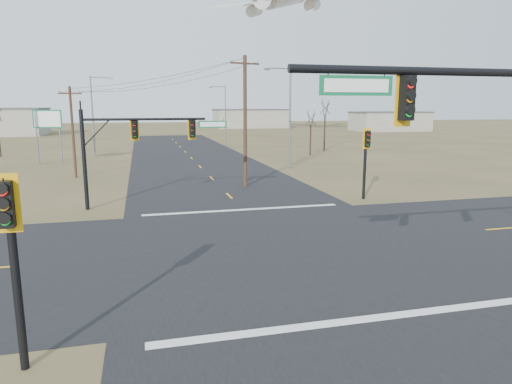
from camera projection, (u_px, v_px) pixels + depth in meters
ground at (279, 246)px, 20.57m from camera, size 320.00×320.00×0.00m
road_ew at (279, 246)px, 20.57m from camera, size 160.00×14.00×0.02m
road_ns at (279, 246)px, 20.57m from camera, size 14.00×160.00×0.02m
stop_bar_near at (354, 320)px, 13.42m from camera, size 12.00×0.40×0.01m
stop_bar_far at (243, 210)px, 27.71m from camera, size 12.00×0.40×0.01m
mast_arm_far at (140, 137)px, 27.85m from camera, size 8.82×0.57×6.04m
pedestal_signal_ne at (366, 149)px, 30.29m from camera, size 0.57×0.50×4.79m
pedestal_signal_sw at (10, 232)px, 10.26m from camera, size 0.56×0.50×4.81m
utility_pole_near at (245, 120)px, 34.94m from camera, size 2.37×0.79×9.96m
utility_pole_far at (73, 130)px, 39.42m from camera, size 1.93×0.23×7.88m
highway_sign at (48, 126)px, 48.62m from camera, size 3.02×0.86×5.82m
streetlight_a at (288, 112)px, 45.01m from camera, size 2.79×0.38×9.99m
streetlight_b at (224, 113)px, 69.61m from camera, size 2.59×0.35×9.26m
streetlight_c at (94, 112)px, 55.34m from camera, size 2.72×0.31×9.77m
bare_tree_c at (311, 118)px, 57.48m from camera, size 2.93×2.93×6.06m
bare_tree_d at (325, 107)px, 62.91m from camera, size 3.60×3.60×7.58m
warehouse_mid at (250, 119)px, 130.90m from camera, size 20.00×12.00×5.00m
warehouse_right at (390, 122)px, 114.35m from camera, size 18.00×10.00×4.50m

